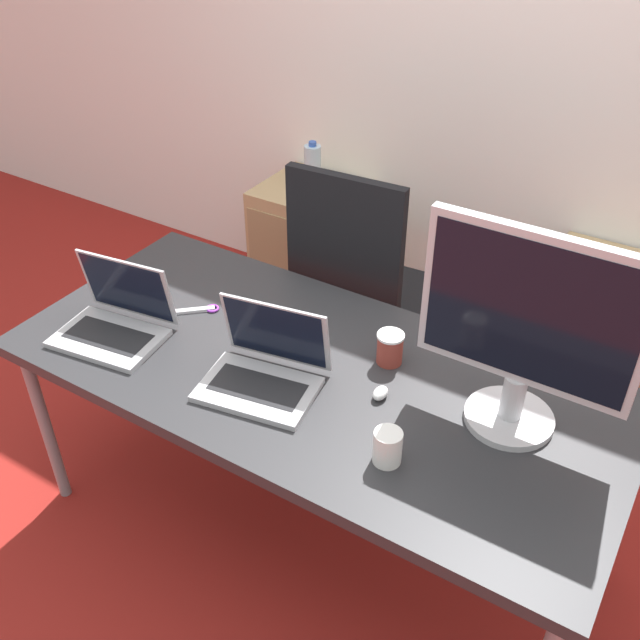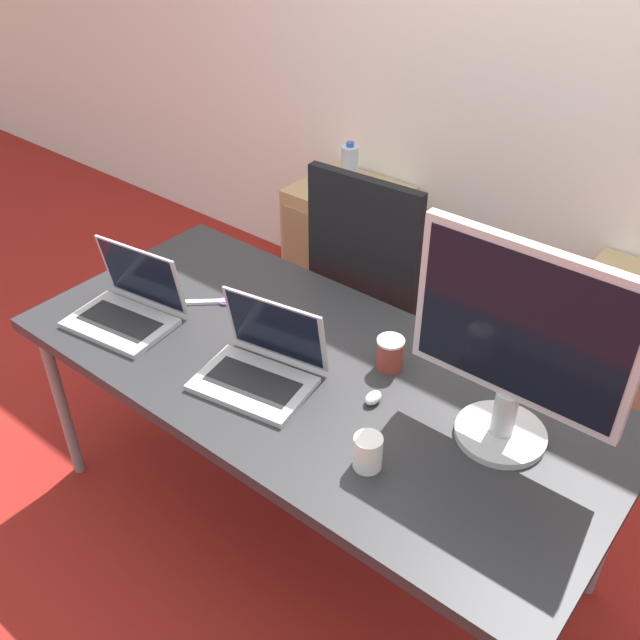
% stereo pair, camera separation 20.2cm
% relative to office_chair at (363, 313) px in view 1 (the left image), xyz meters
% --- Properties ---
extents(ground_plane, '(14.00, 14.00, 0.00)m').
position_rel_office_chair_xyz_m(ground_plane, '(0.22, -0.73, -0.39)').
color(ground_plane, maroon).
extents(wall_back, '(10.00, 0.05, 2.60)m').
position_rel_office_chair_xyz_m(wall_back, '(0.22, 0.69, 0.91)').
color(wall_back, white).
rests_on(wall_back, ground_plane).
extents(desk, '(1.82, 0.83, 0.71)m').
position_rel_office_chair_xyz_m(desk, '(0.22, -0.73, 0.27)').
color(desk, '#28282B').
rests_on(desk, ground_plane).
extents(office_chair, '(0.56, 0.57, 1.06)m').
position_rel_office_chair_xyz_m(office_chair, '(0.00, 0.00, 0.00)').
color(office_chair, '#232326').
rests_on(office_chair, ground_plane).
extents(cabinet_left, '(0.47, 0.43, 0.63)m').
position_rel_office_chair_xyz_m(cabinet_left, '(-0.52, 0.44, -0.08)').
color(cabinet_left, tan).
rests_on(cabinet_left, ground_plane).
extents(cabinet_right, '(0.47, 0.43, 0.63)m').
position_rel_office_chair_xyz_m(cabinet_right, '(0.83, 0.44, -0.08)').
color(cabinet_right, tan).
rests_on(cabinet_right, ground_plane).
extents(water_bottle, '(0.08, 0.08, 0.22)m').
position_rel_office_chair_xyz_m(water_bottle, '(-0.52, 0.44, 0.34)').
color(water_bottle, silver).
rests_on(water_bottle, cabinet_left).
extents(laptop_left, '(0.36, 0.31, 0.23)m').
position_rel_office_chair_xyz_m(laptop_left, '(0.14, -0.85, 0.37)').
color(laptop_left, '#ADADB2').
rests_on(laptop_left, desk).
extents(laptop_right, '(0.35, 0.29, 0.23)m').
position_rel_office_chair_xyz_m(laptop_right, '(-0.39, -0.90, 0.37)').
color(laptop_right, '#ADADB2').
rests_on(laptop_right, desk).
extents(monitor, '(0.55, 0.24, 0.57)m').
position_rel_office_chair_xyz_m(monitor, '(0.78, -0.64, 0.62)').
color(monitor, '#B7B7BC').
rests_on(monitor, desk).
extents(mouse, '(0.04, 0.06, 0.03)m').
position_rel_office_chair_xyz_m(mouse, '(0.45, -0.73, 0.33)').
color(mouse, silver).
rests_on(mouse, desk).
extents(coffee_cup_white, '(0.07, 0.07, 0.09)m').
position_rel_office_chair_xyz_m(coffee_cup_white, '(0.57, -0.93, 0.36)').
color(coffee_cup_white, white).
rests_on(coffee_cup_white, desk).
extents(coffee_cup_brown, '(0.08, 0.08, 0.10)m').
position_rel_office_chair_xyz_m(coffee_cup_brown, '(0.40, -0.58, 0.37)').
color(coffee_cup_brown, maroon).
rests_on(coffee_cup_brown, desk).
extents(scissors, '(0.14, 0.13, 0.01)m').
position_rel_office_chair_xyz_m(scissors, '(-0.25, -0.67, 0.32)').
color(scissors, '#B2B2B7').
rests_on(scissors, desk).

